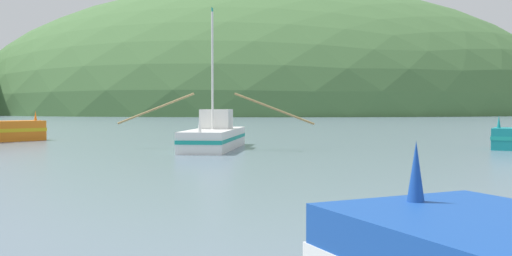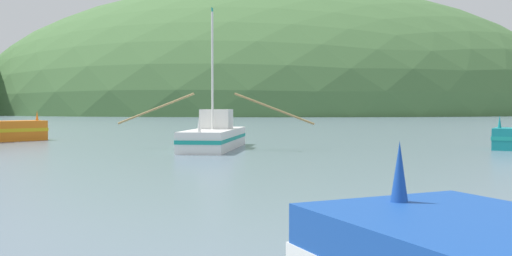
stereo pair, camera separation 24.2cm
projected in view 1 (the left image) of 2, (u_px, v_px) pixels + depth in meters
The scene contains 2 objects.
hill_mid_right at pixel (267, 113), 219.14m from camera, with size 218.15×174.52×92.70m, color #47703D.
fishing_boat_white at pixel (214, 136), 31.85m from camera, with size 11.14×8.80×7.77m.
Camera 1 is at (-2.87, 5.14, 2.33)m, focal length 39.86 mm.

